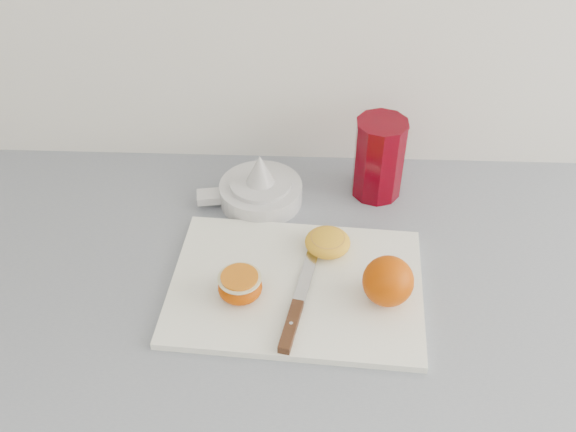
% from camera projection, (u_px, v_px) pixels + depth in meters
% --- Properties ---
extents(counter, '(2.38, 0.64, 0.89)m').
position_uv_depth(counter, '(297.00, 424.00, 1.29)').
color(counter, white).
rests_on(counter, ground).
extents(cutting_board, '(0.39, 0.29, 0.01)m').
position_uv_depth(cutting_board, '(296.00, 286.00, 0.96)').
color(cutting_board, white).
rests_on(cutting_board, counter).
extents(whole_orange, '(0.07, 0.07, 0.07)m').
position_uv_depth(whole_orange, '(388.00, 281.00, 0.91)').
color(whole_orange, '#C76500').
rests_on(whole_orange, cutting_board).
extents(half_orange, '(0.06, 0.06, 0.04)m').
position_uv_depth(half_orange, '(240.00, 286.00, 0.93)').
color(half_orange, '#C76500').
rests_on(half_orange, cutting_board).
extents(squeezed_shell, '(0.07, 0.07, 0.03)m').
position_uv_depth(squeezed_shell, '(328.00, 242.00, 1.00)').
color(squeezed_shell, gold).
rests_on(squeezed_shell, cutting_board).
extents(paring_knife, '(0.06, 0.20, 0.01)m').
position_uv_depth(paring_knife, '(294.00, 316.00, 0.90)').
color(paring_knife, '#482717').
rests_on(paring_knife, cutting_board).
extents(citrus_juicer, '(0.18, 0.14, 0.10)m').
position_uv_depth(citrus_juicer, '(260.00, 189.00, 1.10)').
color(citrus_juicer, white).
rests_on(citrus_juicer, counter).
extents(red_tumbler, '(0.09, 0.09, 0.15)m').
position_uv_depth(red_tumbler, '(379.00, 161.00, 1.10)').
color(red_tumbler, '#63000C').
rests_on(red_tumbler, counter).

